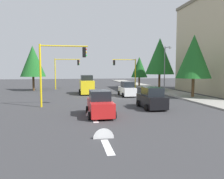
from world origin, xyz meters
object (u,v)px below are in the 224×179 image
(street_lamp_curbside, at_px, (166,64))
(tree_opposite_side, at_px, (33,61))
(traffic_signal_far_right, at_px, (65,68))
(traffic_signal_near_right, at_px, (59,63))
(tree_roadside_near, at_px, (194,57))
(delivery_van_yellow, at_px, (87,85))
(car_black, at_px, (152,99))
(car_red, at_px, (100,104))
(car_white, at_px, (127,89))
(tree_roadside_far, at_px, (139,67))
(tree_roadside_mid, at_px, (160,56))
(traffic_signal_far_left, at_px, (126,68))

(street_lamp_curbside, xyz_separation_m, tree_opposite_side, (-8.39, -20.20, 0.65))
(traffic_signal_far_right, bearing_deg, traffic_signal_near_right, -0.19)
(traffic_signal_far_right, height_order, tree_roadside_near, tree_roadside_near)
(delivery_van_yellow, relative_size, car_black, 1.17)
(traffic_signal_near_right, distance_m, car_red, 6.92)
(tree_roadside_near, bearing_deg, car_black, -50.16)
(traffic_signal_far_right, distance_m, traffic_signal_near_right, 20.00)
(delivery_van_yellow, relative_size, car_white, 1.16)
(delivery_van_yellow, height_order, car_red, delivery_van_yellow)
(traffic_signal_near_right, height_order, car_black, traffic_signal_near_right)
(street_lamp_curbside, height_order, tree_opposite_side, tree_opposite_side)
(street_lamp_curbside, bearing_deg, traffic_signal_near_right, -57.26)
(traffic_signal_far_right, xyz_separation_m, tree_roadside_far, (-4.00, 15.18, 0.13))
(street_lamp_curbside, relative_size, delivery_van_yellow, 1.46)
(traffic_signal_far_right, bearing_deg, delivery_van_yellow, 20.01)
(car_black, bearing_deg, tree_roadside_mid, 156.11)
(traffic_signal_far_right, height_order, street_lamp_curbside, street_lamp_curbside)
(traffic_signal_far_right, distance_m, delivery_van_yellow, 9.87)
(traffic_signal_far_left, distance_m, delivery_van_yellow, 12.36)
(street_lamp_curbside, distance_m, tree_opposite_side, 21.88)
(traffic_signal_far_left, height_order, car_white, traffic_signal_far_left)
(traffic_signal_far_left, xyz_separation_m, car_black, (22.52, -3.00, -3.06))
(street_lamp_curbside, xyz_separation_m, car_white, (2.22, -6.42, -3.45))
(tree_roadside_near, distance_m, tree_opposite_side, 25.66)
(delivery_van_yellow, bearing_deg, tree_roadside_mid, 103.29)
(traffic_signal_far_right, xyz_separation_m, delivery_van_yellow, (8.94, 3.25, -2.66))
(traffic_signal_far_left, height_order, tree_roadside_far, tree_roadside_far)
(traffic_signal_far_left, bearing_deg, delivery_van_yellow, -42.22)
(tree_roadside_mid, relative_size, car_red, 2.22)
(tree_opposite_side, height_order, tree_roadside_mid, tree_roadside_mid)
(car_red, bearing_deg, traffic_signal_near_right, -147.21)
(traffic_signal_far_right, height_order, tree_opposite_side, tree_opposite_side)
(car_red, bearing_deg, delivery_van_yellow, 179.89)
(street_lamp_curbside, height_order, car_red, street_lamp_curbside)
(tree_roadside_mid, bearing_deg, traffic_signal_far_left, -144.27)
(traffic_signal_far_right, xyz_separation_m, car_black, (22.52, 8.36, -3.04))
(delivery_van_yellow, distance_m, car_black, 14.52)
(tree_roadside_near, bearing_deg, tree_roadside_far, -177.14)
(tree_roadside_mid, xyz_separation_m, car_red, (19.10, -12.46, -4.91))
(tree_roadside_near, bearing_deg, delivery_van_yellow, -118.66)
(car_black, bearing_deg, traffic_signal_near_right, -106.68)
(traffic_signal_far_right, relative_size, traffic_signal_far_left, 1.00)
(tree_roadside_far, xyz_separation_m, car_red, (29.10, -11.96, -3.17))
(traffic_signal_near_right, bearing_deg, tree_opposite_side, -163.72)
(traffic_signal_near_right, height_order, car_red, traffic_signal_near_right)
(traffic_signal_far_right, bearing_deg, street_lamp_curbside, 55.08)
(traffic_signal_far_left, height_order, car_black, traffic_signal_far_left)
(traffic_signal_far_left, distance_m, tree_roadside_far, 5.53)
(car_red, bearing_deg, car_white, 157.26)
(street_lamp_curbside, distance_m, car_red, 19.09)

